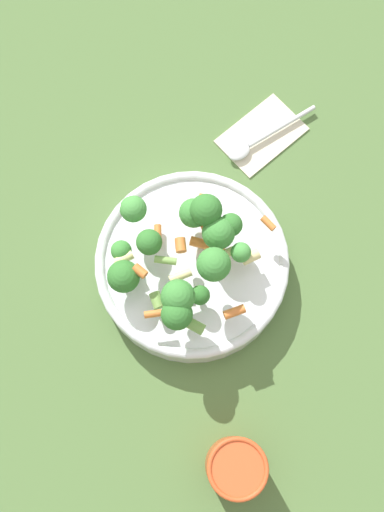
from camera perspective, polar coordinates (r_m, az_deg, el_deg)
The scene contains 6 objects.
ground_plane at distance 0.87m, azimuth -0.00°, elevation -1.35°, with size 3.00×3.00×0.00m, color #4C6B38.
bowl at distance 0.84m, azimuth -0.00°, elevation -0.83°, with size 0.27×0.27×0.05m.
pasta_salad at distance 0.76m, azimuth -0.77°, elevation 0.22°, with size 0.22×0.19×0.10m.
cup at distance 0.79m, azimuth 4.16°, elevation -19.41°, with size 0.07×0.07×0.09m.
napkin at distance 0.95m, azimuth 6.65°, elevation 11.41°, with size 0.15×0.15×0.01m.
spoon at distance 0.93m, azimuth 6.11°, elevation 10.79°, with size 0.14×0.11×0.01m.
Camera 1 is at (-0.01, 0.23, 0.84)m, focal length 42.00 mm.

